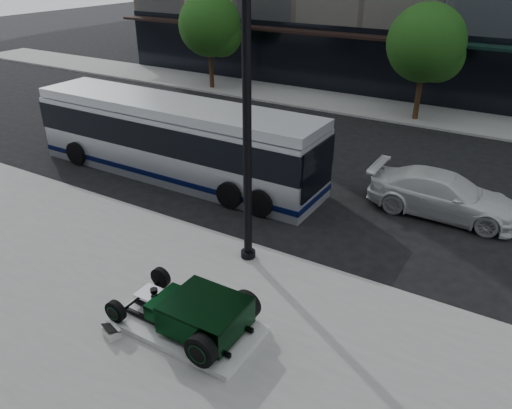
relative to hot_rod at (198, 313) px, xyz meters
The scene contains 9 objects.
ground 6.18m from the hot_rod, 101.96° to the left, with size 120.00×120.00×0.00m, color black.
sidewalk_far 20.06m from the hot_rod, 93.64° to the left, with size 70.00×4.00×0.12m, color gray.
street_trees 19.33m from the hot_rod, 90.39° to the left, with size 29.80×3.80×5.70m.
display_plinth 0.60m from the hot_rod, behind, with size 3.40×1.80×0.15m, color silver.
hot_rod is the anchor object (origin of this frame).
info_plaque 2.02m from the hot_rod, 145.97° to the right, with size 0.47×0.41×0.31m.
lamppost 4.47m from the hot_rod, 102.64° to the left, with size 0.42×0.42×7.58m.
transit_bus 9.58m from the hot_rod, 132.13° to the left, with size 12.12×2.88×2.92m.
white_sedan 9.66m from the hot_rod, 69.97° to the left, with size 1.99×4.91×1.42m, color white.
Camera 1 is at (6.96, -12.90, 7.93)m, focal length 35.00 mm.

